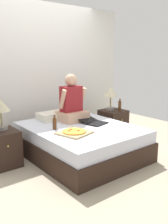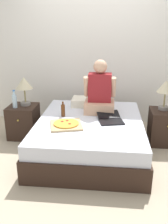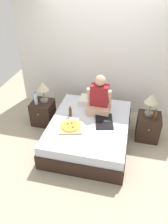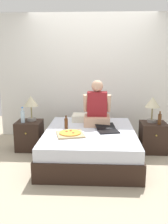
{
  "view_description": "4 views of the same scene",
  "coord_description": "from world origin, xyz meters",
  "px_view_note": "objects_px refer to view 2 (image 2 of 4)",
  "views": [
    {
      "loc": [
        -2.27,
        -2.95,
        1.54
      ],
      "look_at": [
        -0.06,
        -0.17,
        0.74
      ],
      "focal_mm": 40.0,
      "sensor_mm": 36.0,
      "label": 1
    },
    {
      "loc": [
        0.25,
        -3.23,
        1.74
      ],
      "look_at": [
        -0.07,
        -0.17,
        0.65
      ],
      "focal_mm": 40.0,
      "sensor_mm": 36.0,
      "label": 2
    },
    {
      "loc": [
        0.64,
        -3.2,
        2.95
      ],
      "look_at": [
        -0.07,
        -0.17,
        0.8
      ],
      "focal_mm": 35.0,
      "sensor_mm": 36.0,
      "label": 3
    },
    {
      "loc": [
        0.1,
        -3.88,
        1.64
      ],
      "look_at": [
        -0.09,
        -0.14,
        0.82
      ],
      "focal_mm": 40.0,
      "sensor_mm": 36.0,
      "label": 4
    }
  ],
  "objects_px": {
    "beer_bottle_on_bed": "(63,110)",
    "lamp_on_right_nightstand": "(166,88)",
    "person_seated": "(100,93)",
    "bed": "(90,136)",
    "pizza_box": "(66,124)",
    "water_bottle": "(15,101)",
    "nightstand_left": "(24,121)",
    "nightstand_right": "(164,127)",
    "laptop": "(110,119)",
    "lamp_on_left_nightstand": "(24,85)"
  },
  "relations": [
    {
      "from": "nightstand_right",
      "to": "pizza_box",
      "type": "bearing_deg",
      "value": -155.75
    },
    {
      "from": "bed",
      "to": "water_bottle",
      "type": "relative_size",
      "value": 6.67
    },
    {
      "from": "nightstand_right",
      "to": "person_seated",
      "type": "height_order",
      "value": "person_seated"
    },
    {
      "from": "water_bottle",
      "to": "beer_bottle_on_bed",
      "type": "bearing_deg",
      "value": -13.81
    },
    {
      "from": "bed",
      "to": "pizza_box",
      "type": "bearing_deg",
      "value": -139.81
    },
    {
      "from": "lamp_on_right_nightstand",
      "to": "beer_bottle_on_bed",
      "type": "bearing_deg",
      "value": -167.26
    },
    {
      "from": "water_bottle",
      "to": "beer_bottle_on_bed",
      "type": "relative_size",
      "value": 1.25
    },
    {
      "from": "person_seated",
      "to": "laptop",
      "type": "height_order",
      "value": "person_seated"
    },
    {
      "from": "bed",
      "to": "beer_bottle_on_bed",
      "type": "distance_m",
      "value": 0.53
    },
    {
      "from": "pizza_box",
      "to": "beer_bottle_on_bed",
      "type": "height_order",
      "value": "beer_bottle_on_bed"
    },
    {
      "from": "bed",
      "to": "water_bottle",
      "type": "bearing_deg",
      "value": 166.18
    },
    {
      "from": "pizza_box",
      "to": "laptop",
      "type": "bearing_deg",
      "value": 22.84
    },
    {
      "from": "nightstand_right",
      "to": "pizza_box",
      "type": "relative_size",
      "value": 1.07
    },
    {
      "from": "water_bottle",
      "to": "nightstand_right",
      "type": "bearing_deg",
      "value": 2.25
    },
    {
      "from": "nightstand_left",
      "to": "nightstand_right",
      "type": "relative_size",
      "value": 1.0
    },
    {
      "from": "laptop",
      "to": "lamp_on_right_nightstand",
      "type": "bearing_deg",
      "value": 28.88
    },
    {
      "from": "nightstand_left",
      "to": "lamp_on_right_nightstand",
      "type": "distance_m",
      "value": 2.26
    },
    {
      "from": "nightstand_left",
      "to": "beer_bottle_on_bed",
      "type": "height_order",
      "value": "beer_bottle_on_bed"
    },
    {
      "from": "person_seated",
      "to": "nightstand_left",
      "type": "bearing_deg",
      "value": 179.54
    },
    {
      "from": "person_seated",
      "to": "lamp_on_right_nightstand",
      "type": "bearing_deg",
      "value": 3.55
    },
    {
      "from": "water_bottle",
      "to": "pizza_box",
      "type": "distance_m",
      "value": 1.05
    },
    {
      "from": "nightstand_right",
      "to": "lamp_on_right_nightstand",
      "type": "height_order",
      "value": "lamp_on_right_nightstand"
    },
    {
      "from": "lamp_on_left_nightstand",
      "to": "pizza_box",
      "type": "bearing_deg",
      "value": -41.47
    },
    {
      "from": "lamp_on_left_nightstand",
      "to": "beer_bottle_on_bed",
      "type": "xyz_separation_m",
      "value": [
        0.67,
        -0.33,
        -0.28
      ]
    },
    {
      "from": "bed",
      "to": "nightstand_left",
      "type": "relative_size",
      "value": 3.53
    },
    {
      "from": "bed",
      "to": "person_seated",
      "type": "relative_size",
      "value": 2.36
    },
    {
      "from": "nightstand_left",
      "to": "lamp_on_left_nightstand",
      "type": "distance_m",
      "value": 0.59
    },
    {
      "from": "pizza_box",
      "to": "water_bottle",
      "type": "bearing_deg",
      "value": 148.72
    },
    {
      "from": "water_bottle",
      "to": "lamp_on_right_nightstand",
      "type": "xyz_separation_m",
      "value": [
        2.26,
        0.14,
        0.22
      ]
    },
    {
      "from": "laptop",
      "to": "lamp_on_left_nightstand",
      "type": "bearing_deg",
      "value": 161.95
    },
    {
      "from": "beer_bottle_on_bed",
      "to": "lamp_on_right_nightstand",
      "type": "bearing_deg",
      "value": 12.74
    },
    {
      "from": "person_seated",
      "to": "nightstand_right",
      "type": "bearing_deg",
      "value": 0.56
    },
    {
      "from": "bed",
      "to": "beer_bottle_on_bed",
      "type": "bearing_deg",
      "value": 166.18
    },
    {
      "from": "water_bottle",
      "to": "lamp_on_right_nightstand",
      "type": "distance_m",
      "value": 2.27
    },
    {
      "from": "lamp_on_right_nightstand",
      "to": "beer_bottle_on_bed",
      "type": "xyz_separation_m",
      "value": [
        -1.47,
        -0.33,
        -0.28
      ]
    },
    {
      "from": "lamp_on_right_nightstand",
      "to": "lamp_on_left_nightstand",
      "type": "bearing_deg",
      "value": 180.0
    },
    {
      "from": "nightstand_left",
      "to": "pizza_box",
      "type": "relative_size",
      "value": 1.07
    },
    {
      "from": "lamp_on_right_nightstand",
      "to": "person_seated",
      "type": "xyz_separation_m",
      "value": [
        -0.96,
        -0.06,
        -0.08
      ]
    },
    {
      "from": "nightstand_right",
      "to": "lamp_on_right_nightstand",
      "type": "distance_m",
      "value": 0.59
    },
    {
      "from": "laptop",
      "to": "pizza_box",
      "type": "bearing_deg",
      "value": -157.16
    },
    {
      "from": "nightstand_right",
      "to": "pizza_box",
      "type": "xyz_separation_m",
      "value": [
        -1.4,
        -0.63,
        0.24
      ]
    },
    {
      "from": "lamp_on_right_nightstand",
      "to": "water_bottle",
      "type": "bearing_deg",
      "value": -176.45
    },
    {
      "from": "water_bottle",
      "to": "lamp_on_right_nightstand",
      "type": "relative_size",
      "value": 0.61
    },
    {
      "from": "lamp_on_right_nightstand",
      "to": "pizza_box",
      "type": "relative_size",
      "value": 0.92
    },
    {
      "from": "nightstand_right",
      "to": "lamp_on_left_nightstand",
      "type": "bearing_deg",
      "value": 178.68
    },
    {
      "from": "bed",
      "to": "pizza_box",
      "type": "height_order",
      "value": "pizza_box"
    },
    {
      "from": "nightstand_left",
      "to": "lamp_on_right_nightstand",
      "type": "bearing_deg",
      "value": 1.32
    },
    {
      "from": "pizza_box",
      "to": "beer_bottle_on_bed",
      "type": "bearing_deg",
      "value": 106.68
    },
    {
      "from": "bed",
      "to": "beer_bottle_on_bed",
      "type": "height_order",
      "value": "beer_bottle_on_bed"
    },
    {
      "from": "nightstand_left",
      "to": "water_bottle",
      "type": "bearing_deg",
      "value": -131.65
    }
  ]
}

